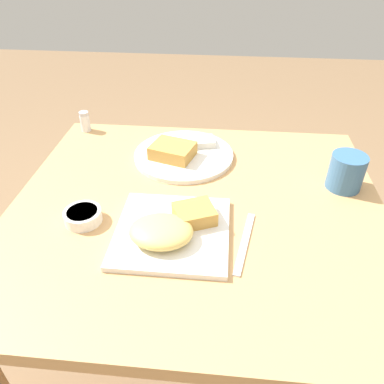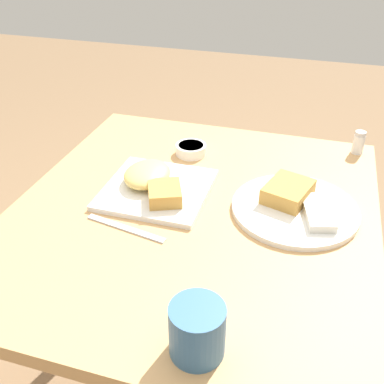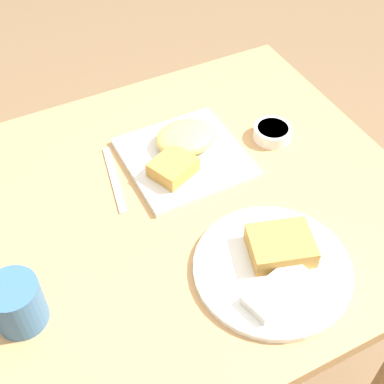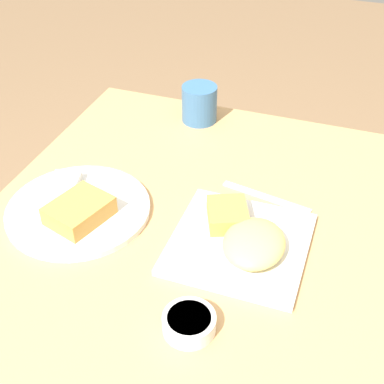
# 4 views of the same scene
# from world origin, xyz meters

# --- Properties ---
(ground_plane) EXTENTS (8.00, 8.00, 0.00)m
(ground_plane) POSITION_xyz_m (0.00, 0.00, 0.00)
(ground_plane) COLOR #846647
(dining_table) EXTENTS (0.96, 0.87, 0.77)m
(dining_table) POSITION_xyz_m (0.00, 0.00, 0.68)
(dining_table) COLOR tan
(dining_table) RESTS_ON ground_plane
(plate_square_near) EXTENTS (0.26, 0.26, 0.06)m
(plate_square_near) POSITION_xyz_m (-0.05, -0.12, 0.80)
(plate_square_near) COLOR white
(plate_square_near) RESTS_ON dining_table
(plate_oval_far) EXTENTS (0.30, 0.30, 0.05)m
(plate_oval_far) POSITION_xyz_m (-0.07, 0.24, 0.79)
(plate_oval_far) COLOR white
(plate_oval_far) RESTS_ON dining_table
(sauce_ramekin) EXTENTS (0.09, 0.09, 0.03)m
(sauce_ramekin) POSITION_xyz_m (-0.27, -0.09, 0.79)
(sauce_ramekin) COLOR white
(sauce_ramekin) RESTS_ON dining_table
(butter_knife) EXTENTS (0.05, 0.21, 0.00)m
(butter_knife) POSITION_xyz_m (0.12, -0.13, 0.78)
(butter_knife) COLOR silver
(butter_knife) RESTS_ON dining_table
(coffee_mug) EXTENTS (0.09, 0.09, 0.10)m
(coffee_mug) POSITION_xyz_m (0.39, 0.12, 0.82)
(coffee_mug) COLOR #386693
(coffee_mug) RESTS_ON dining_table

